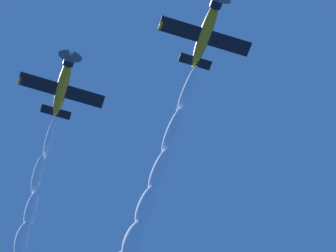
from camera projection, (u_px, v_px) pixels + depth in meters
name	position (u px, v px, depth m)	size (l,w,h in m)	color
airplane_lead	(206.00, 31.00, 73.19)	(8.87, 9.88, 2.84)	orange
airplane_left_wingman	(63.00, 85.00, 79.85)	(8.87, 9.87, 2.87)	orange
smoke_trail_lead	(138.00, 221.00, 85.87)	(33.18, 10.57, 4.62)	white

